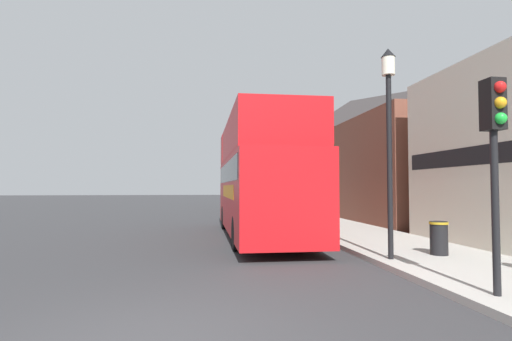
{
  "coord_description": "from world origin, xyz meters",
  "views": [
    {
      "loc": [
        0.64,
        -4.93,
        1.89
      ],
      "look_at": [
        2.59,
        9.59,
        2.5
      ],
      "focal_mm": 28.0,
      "sensor_mm": 36.0,
      "label": 1
    }
  ],
  "objects_px": {
    "lamp_post_nearest": "(389,115)",
    "lamp_post_second": "(307,158)",
    "tour_bus": "(260,187)",
    "traffic_signal": "(495,136)",
    "litter_bin": "(439,237)",
    "parked_car_ahead_of_bus": "(257,208)"
  },
  "relations": [
    {
      "from": "lamp_post_nearest",
      "to": "lamp_post_second",
      "type": "bearing_deg",
      "value": 88.43
    },
    {
      "from": "tour_bus",
      "to": "lamp_post_second",
      "type": "distance_m",
      "value": 4.19
    },
    {
      "from": "traffic_signal",
      "to": "litter_bin",
      "type": "height_order",
      "value": "traffic_signal"
    },
    {
      "from": "tour_bus",
      "to": "lamp_post_nearest",
      "type": "bearing_deg",
      "value": -67.5
    },
    {
      "from": "litter_bin",
      "to": "parked_car_ahead_of_bus",
      "type": "bearing_deg",
      "value": 103.36
    },
    {
      "from": "lamp_post_nearest",
      "to": "litter_bin",
      "type": "distance_m",
      "value": 3.46
    },
    {
      "from": "lamp_post_nearest",
      "to": "litter_bin",
      "type": "relative_size",
      "value": 6.04
    },
    {
      "from": "tour_bus",
      "to": "traffic_signal",
      "type": "distance_m",
      "value": 9.5
    },
    {
      "from": "tour_bus",
      "to": "parked_car_ahead_of_bus",
      "type": "relative_size",
      "value": 2.32
    },
    {
      "from": "parked_car_ahead_of_bus",
      "to": "litter_bin",
      "type": "xyz_separation_m",
      "value": [
        3.01,
        -12.66,
        -0.12
      ]
    },
    {
      "from": "tour_bus",
      "to": "litter_bin",
      "type": "xyz_separation_m",
      "value": [
        3.92,
        -5.35,
        -1.3
      ]
    },
    {
      "from": "traffic_signal",
      "to": "parked_car_ahead_of_bus",
      "type": "bearing_deg",
      "value": 95.76
    },
    {
      "from": "litter_bin",
      "to": "traffic_signal",
      "type": "bearing_deg",
      "value": -109.76
    },
    {
      "from": "lamp_post_nearest",
      "to": "lamp_post_second",
      "type": "height_order",
      "value": "lamp_post_nearest"
    },
    {
      "from": "traffic_signal",
      "to": "litter_bin",
      "type": "xyz_separation_m",
      "value": [
        1.35,
        3.76,
        -2.13
      ]
    },
    {
      "from": "lamp_post_second",
      "to": "litter_bin",
      "type": "bearing_deg",
      "value": -81.26
    },
    {
      "from": "traffic_signal",
      "to": "lamp_post_second",
      "type": "distance_m",
      "value": 12.09
    },
    {
      "from": "parked_car_ahead_of_bus",
      "to": "lamp_post_second",
      "type": "bearing_deg",
      "value": -66.83
    },
    {
      "from": "lamp_post_second",
      "to": "litter_bin",
      "type": "distance_m",
      "value": 8.82
    },
    {
      "from": "lamp_post_nearest",
      "to": "litter_bin",
      "type": "bearing_deg",
      "value": 14.73
    },
    {
      "from": "litter_bin",
      "to": "tour_bus",
      "type": "bearing_deg",
      "value": 126.23
    },
    {
      "from": "traffic_signal",
      "to": "litter_bin",
      "type": "relative_size",
      "value": 4.1
    }
  ]
}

